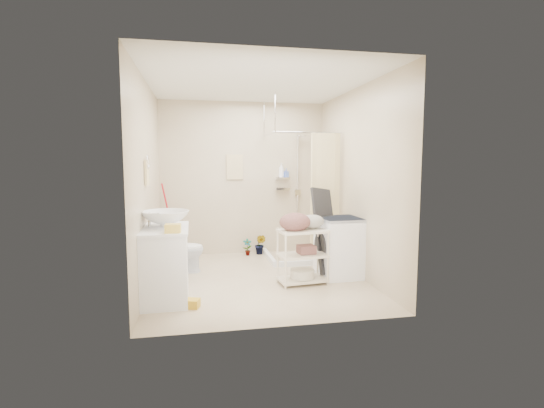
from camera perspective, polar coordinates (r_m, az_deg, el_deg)
The scene contains 23 objects.
floor at distance 5.45m, azimuth -2.09°, elevation -10.76°, with size 3.20×3.20×0.00m, color beige.
ceiling at distance 5.32m, azimuth -2.20°, elevation 17.14°, with size 2.80×3.20×0.04m, color silver.
wall_back at distance 6.81m, azimuth -4.16°, elevation 3.70°, with size 2.80×0.04×2.60m, color beige.
wall_front at distance 3.66m, azimuth 1.61°, elevation 1.74°, with size 2.80×0.04×2.60m, color beige.
wall_left at distance 5.21m, azimuth -17.58°, elevation 2.73°, with size 0.04×3.20×2.60m, color beige.
wall_right at distance 5.61m, azimuth 12.17°, elevation 3.09°, with size 0.04×3.20×2.60m, color beige.
vanity at distance 4.75m, azimuth -15.15°, elevation -8.28°, with size 0.53×0.95×0.83m, color white.
sink at distance 4.71m, azimuth -15.19°, elevation -2.07°, with size 0.54×0.54×0.19m, color silver.
counter_basket at distance 4.31m, azimuth -14.14°, elevation -3.43°, with size 0.16×0.13×0.09m, color #F1CD50.
floor_basket at distance 4.50m, azimuth -11.59°, elevation -13.70°, with size 0.24×0.19×0.13m, color gold.
toilet at distance 5.84m, azimuth -13.12°, elevation -6.40°, with size 0.37×0.65×0.66m, color white.
mop at distance 6.74m, azimuth -14.86°, elevation -2.37°, with size 0.12×0.12×1.23m, color red, non-canonical shape.
potted_plant_a at distance 6.74m, azimuth -3.59°, elevation -6.25°, with size 0.15×0.10×0.29m, color #9B4422.
potted_plant_b at distance 6.80m, azimuth -1.71°, elevation -5.87°, with size 0.19×0.15×0.35m, color brown.
hanging_towel at distance 6.77m, azimuth -5.42°, elevation 5.37°, with size 0.28×0.03×0.42m, color beige.
towel_ring at distance 5.00m, azimuth -17.69°, elevation 4.55°, with size 0.04×0.22×0.34m, color beige, non-canonical shape.
tp_holder at distance 5.31m, azimuth -16.89°, elevation -3.49°, with size 0.08×0.12×0.14m, color white, non-canonical shape.
shower at distance 6.44m, azimuth 3.96°, elevation 1.34°, with size 1.10×1.10×2.10m, color white, non-canonical shape.
shampoo_bottle_a at distance 6.85m, azimuth 1.36°, elevation 4.91°, with size 0.09×0.09×0.24m, color white.
shampoo_bottle_b at distance 6.87m, azimuth 2.06°, elevation 4.53°, with size 0.07×0.07×0.15m, color #4862B6.
washing_machine at distance 5.55m, azimuth 9.80°, elevation -6.15°, with size 0.56×0.58×0.82m, color white.
laundry_rack at distance 5.16m, azimuth 4.44°, elevation -6.83°, with size 0.62×0.36×0.85m, color silver, non-canonical shape.
ironing_board at distance 5.53m, azimuth 7.71°, elevation -3.85°, with size 0.36×0.11×1.26m, color black, non-canonical shape.
Camera 1 is at (-0.78, -5.16, 1.57)m, focal length 26.00 mm.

